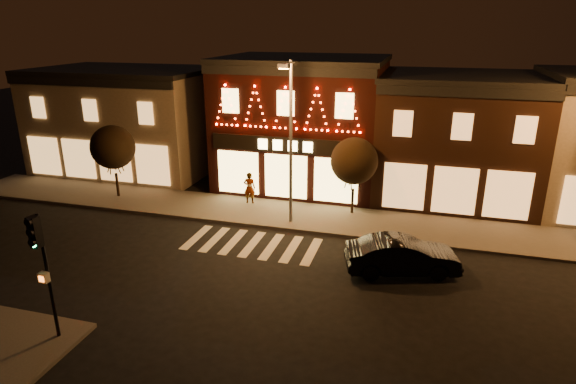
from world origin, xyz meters
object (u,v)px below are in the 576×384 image
at_px(streetlamp_mid, 290,132).
at_px(traffic_signal_near, 41,254).
at_px(pedestrian, 250,188).
at_px(dark_sedan, 402,256).

bearing_deg(streetlamp_mid, traffic_signal_near, -107.97).
distance_m(traffic_signal_near, pedestrian, 14.45).
relative_size(streetlamp_mid, dark_sedan, 1.75).
height_order(traffic_signal_near, streetlamp_mid, streetlamp_mid).
bearing_deg(pedestrian, dark_sedan, 139.25).
relative_size(streetlamp_mid, pedestrian, 4.50).
distance_m(traffic_signal_near, dark_sedan, 13.93).
xyz_separation_m(dark_sedan, pedestrian, (-9.17, 5.98, 0.29)).
xyz_separation_m(streetlamp_mid, dark_sedan, (6.06, -3.66, -4.31)).
height_order(streetlamp_mid, pedestrian, streetlamp_mid).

